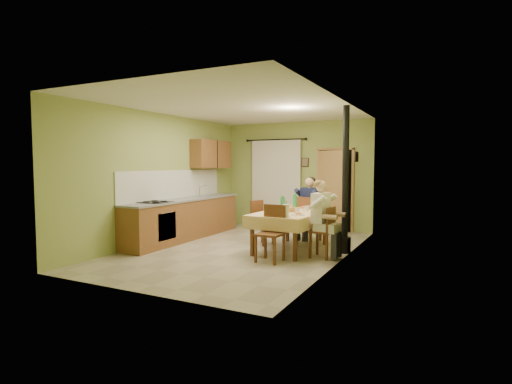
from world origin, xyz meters
The scene contains 17 objects.
floor centered at (0.00, 0.00, 0.00)m, with size 4.00×6.00×0.01m, color tan.
room_shell centered at (0.00, 0.00, 1.82)m, with size 4.04×6.04×2.82m.
kitchen_run centered at (-1.71, 0.40, 0.48)m, with size 0.64×3.64×1.56m.
upper_cabinets centered at (-1.82, 1.70, 1.95)m, with size 0.35×1.40×0.70m, color brown.
curtain centered at (-0.55, 2.90, 1.26)m, with size 1.70×0.07×2.22m.
doorway centered at (1.02, 2.87, 1.05)m, with size 0.96×0.46×2.15m.
dining_table centered at (0.89, 0.37, 0.38)m, with size 1.19×1.92×0.76m.
tableware centered at (0.91, 0.26, 0.83)m, with size 0.83×1.64×0.33m.
chair_far centered at (0.89, 1.44, 0.29)m, with size 0.53×0.53×0.98m.
chair_near centered at (0.91, -0.66, 0.29)m, with size 0.44×0.44×0.98m.
chair_right centered at (1.64, 0.02, 0.29)m, with size 0.42×0.42×0.93m.
chair_left centered at (0.13, 0.63, 0.29)m, with size 0.47×0.47×0.93m.
man_far centered at (0.89, 1.45, 0.88)m, with size 0.64×0.57×1.39m.
man_right centered at (1.63, 0.02, 0.88)m, with size 0.50×0.61×1.39m.
stove_flue centered at (1.90, 0.60, 1.02)m, with size 0.24×0.24×2.80m.
picture_back centered at (0.25, 2.97, 1.75)m, with size 0.19×0.03×0.23m, color black.
picture_right centered at (1.97, 1.20, 1.85)m, with size 0.03×0.31×0.21m, color brown.
Camera 1 is at (3.76, -6.93, 1.70)m, focal length 28.00 mm.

